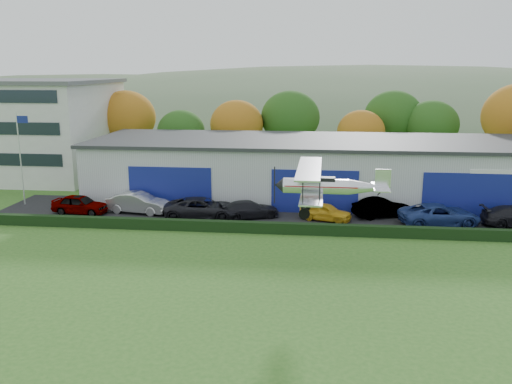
# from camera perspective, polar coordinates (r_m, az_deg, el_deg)

# --- Properties ---
(ground) EXTENTS (300.00, 300.00, 0.00)m
(ground) POSITION_cam_1_polar(r_m,az_deg,el_deg) (24.05, -6.59, -15.81)
(ground) COLOR #306620
(ground) RESTS_ON ground
(apron) EXTENTS (48.00, 9.00, 0.05)m
(apron) POSITION_cam_1_polar(r_m,az_deg,el_deg) (43.12, 3.53, -2.51)
(apron) COLOR black
(apron) RESTS_ON ground
(hedge) EXTENTS (46.00, 0.60, 0.80)m
(hedge) POSITION_cam_1_polar(r_m,az_deg,el_deg) (38.41, 3.17, -3.88)
(hedge) COLOR black
(hedge) RESTS_ON ground
(hangar) EXTENTS (40.60, 12.60, 5.30)m
(hangar) POSITION_cam_1_polar(r_m,az_deg,el_deg) (49.29, 6.31, 2.55)
(hangar) COLOR #B2B7BC
(hangar) RESTS_ON ground
(office_block) EXTENTS (20.60, 15.60, 10.40)m
(office_block) POSITION_cam_1_polar(r_m,az_deg,el_deg) (64.85, -24.37, 6.27)
(office_block) COLOR silver
(office_block) RESTS_ON ground
(flagpole) EXTENTS (1.05, 0.10, 8.00)m
(flagpole) POSITION_cam_1_polar(r_m,az_deg,el_deg) (49.69, -23.77, 4.09)
(flagpole) COLOR silver
(flagpole) RESTS_ON ground
(tree_belt) EXTENTS (75.70, 13.22, 10.12)m
(tree_belt) POSITION_cam_1_polar(r_m,az_deg,el_deg) (61.54, 2.53, 7.47)
(tree_belt) COLOR #3D2614
(tree_belt) RESTS_ON ground
(distant_hills) EXTENTS (430.00, 196.00, 56.00)m
(distant_hills) POSITION_cam_1_polar(r_m,az_deg,el_deg) (162.64, 3.00, 4.32)
(distant_hills) COLOR #4C6642
(distant_hills) RESTS_ON ground
(car_0) EXTENTS (4.69, 2.28, 1.54)m
(car_0) POSITION_cam_1_polar(r_m,az_deg,el_deg) (45.65, -18.25, -1.24)
(car_0) COLOR gray
(car_0) RESTS_ON apron
(car_1) EXTENTS (5.30, 2.54, 1.68)m
(car_1) POSITION_cam_1_polar(r_m,az_deg,el_deg) (44.62, -12.43, -1.12)
(car_1) COLOR silver
(car_1) RESTS_ON apron
(car_2) EXTENTS (6.07, 3.11, 1.64)m
(car_2) POSITION_cam_1_polar(r_m,az_deg,el_deg) (42.15, -5.74, -1.73)
(car_2) COLOR black
(car_2) RESTS_ON apron
(car_3) EXTENTS (5.09, 3.61, 1.37)m
(car_3) POSITION_cam_1_polar(r_m,az_deg,el_deg) (42.14, -0.72, -1.86)
(car_3) COLOR black
(car_3) RESTS_ON apron
(car_4) EXTENTS (4.31, 2.84, 1.36)m
(car_4) POSITION_cam_1_polar(r_m,az_deg,el_deg) (41.76, 7.41, -2.11)
(car_4) COLOR gold
(car_4) RESTS_ON apron
(car_5) EXTENTS (4.92, 3.24, 1.53)m
(car_5) POSITION_cam_1_polar(r_m,az_deg,el_deg) (43.53, 13.31, -1.62)
(car_5) COLOR gray
(car_5) RESTS_ON apron
(car_6) EXTENTS (6.34, 3.83, 1.65)m
(car_6) POSITION_cam_1_polar(r_m,az_deg,el_deg) (42.32, 18.98, -2.32)
(car_6) COLOR navy
(car_6) RESTS_ON apron
(biplane) EXTENTS (6.30, 7.16, 2.70)m
(biplane) POSITION_cam_1_polar(r_m,az_deg,el_deg) (29.41, 7.47, 0.76)
(biplane) COLOR silver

